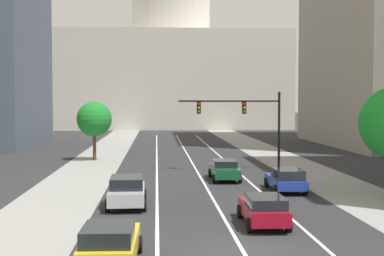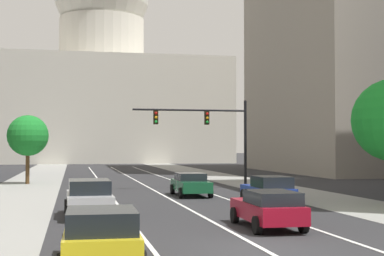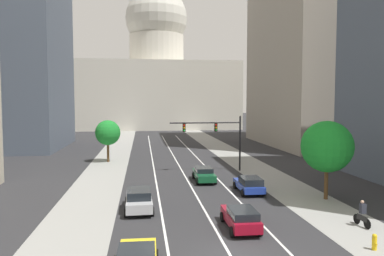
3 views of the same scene
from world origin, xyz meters
name	(u,v)px [view 1 (image 1 of 3)]	position (x,y,z in m)	size (l,w,h in m)	color
ground_plane	(186,152)	(0.00, 40.00, 0.00)	(400.00, 400.00, 0.00)	#2B2B2D
sidewalk_left	(100,157)	(-8.90, 35.00, 0.01)	(4.90, 130.00, 0.01)	gray
sidewalk_right	(275,156)	(8.90, 35.00, 0.01)	(4.90, 130.00, 0.01)	gray
lane_stripe_left	(157,169)	(-3.22, 25.00, 0.01)	(0.16, 90.00, 0.01)	white
lane_stripe_center	(196,169)	(0.00, 25.00, 0.01)	(0.16, 90.00, 0.01)	white
lane_stripe_right	(234,169)	(3.22, 25.00, 0.01)	(0.16, 90.00, 0.01)	white
capitol_building	(171,57)	(0.00, 99.23, 15.20)	(47.17, 29.11, 44.39)	beige
car_silver	(127,191)	(-4.83, 9.11, 0.84)	(2.15, 4.71, 1.61)	#B2B5BA
car_yellow	(110,244)	(-4.84, -1.72, 0.79)	(2.11, 4.39, 1.53)	yellow
car_blue	(286,179)	(4.83, 13.28, 0.77)	(2.09, 4.50, 1.47)	#1E389E
car_green	(224,169)	(1.61, 18.59, 0.75)	(2.04, 4.64, 1.41)	#14512D
car_crimson	(264,209)	(1.61, 4.10, 0.76)	(1.98, 4.39, 1.43)	maroon
traffic_signal_mast	(247,116)	(4.08, 23.86, 4.47)	(8.31, 0.39, 6.40)	black
street_tree_near_left	(94,119)	(-9.14, 32.29, 3.92)	(3.33, 3.33, 5.61)	#51381E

